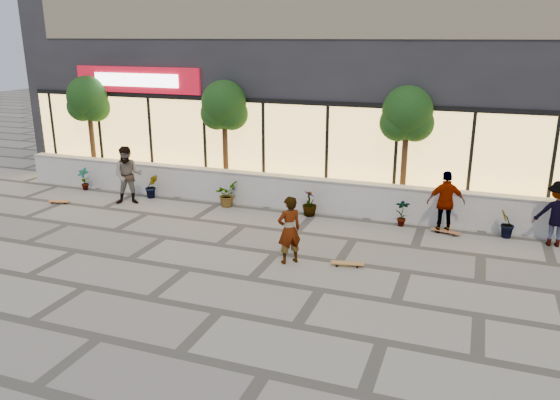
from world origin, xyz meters
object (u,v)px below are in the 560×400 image
(skater_right_near, at_px, (446,202))
(skateboard_left, at_px, (59,202))
(skateboard_center, at_px, (347,263))
(tree_west, at_px, (88,102))
(tree_mideast, at_px, (407,117))
(skater_left, at_px, (128,175))
(skateboard_right_near, at_px, (446,231))
(tree_midwest, at_px, (224,108))
(skater_right_far, at_px, (557,214))
(skater_center, at_px, (289,230))

(skater_right_near, height_order, skateboard_left, skater_right_near)
(skateboard_center, xyz_separation_m, skateboard_left, (-10.10, 1.73, -0.01))
(tree_west, bearing_deg, tree_mideast, 0.00)
(tree_mideast, height_order, skater_left, tree_mideast)
(skater_left, height_order, skateboard_right_near, skater_left)
(tree_west, height_order, skateboard_right_near, tree_west)
(tree_mideast, bearing_deg, skater_right_near, -45.41)
(tree_mideast, bearing_deg, skateboard_center, -97.49)
(tree_west, height_order, tree_midwest, same)
(tree_mideast, bearing_deg, skater_left, -166.20)
(skateboard_left, bearing_deg, skater_right_far, -10.26)
(tree_west, relative_size, skater_right_near, 2.21)
(skateboard_left, bearing_deg, skateboard_center, -25.73)
(tree_west, height_order, skater_right_far, tree_west)
(tree_west, height_order, skateboard_center, tree_west)
(skateboard_center, bearing_deg, tree_midwest, 128.39)
(tree_mideast, relative_size, skater_center, 2.33)
(tree_midwest, height_order, skateboard_right_near, tree_midwest)
(tree_midwest, height_order, skater_right_near, tree_midwest)
(tree_west, bearing_deg, skateboard_center, -23.02)
(skater_center, bearing_deg, tree_west, -72.16)
(skater_left, xyz_separation_m, skater_right_near, (9.89, 0.69, -0.07))
(skater_right_far, relative_size, skateboard_center, 2.15)
(skateboard_right_near, bearing_deg, skateboard_left, -158.74)
(tree_mideast, relative_size, skater_left, 2.05)
(tree_west, distance_m, skater_right_far, 15.87)
(tree_mideast, xyz_separation_m, skateboard_right_near, (1.45, -1.50, -2.91))
(skater_left, relative_size, skater_right_far, 1.09)
(skater_center, height_order, skateboard_center, skater_center)
(skater_center, height_order, skateboard_left, skater_center)
(skater_right_far, bearing_deg, skateboard_right_near, 3.44)
(skater_left, relative_size, skater_right_near, 1.08)
(tree_midwest, bearing_deg, skateboard_left, -148.37)
(skater_right_far, bearing_deg, tree_west, -3.77)
(tree_midwest, relative_size, tree_mideast, 1.00)
(tree_midwest, relative_size, skateboard_center, 4.84)
(tree_midwest, distance_m, skateboard_left, 6.25)
(tree_midwest, xyz_separation_m, skateboard_center, (5.39, -4.63, -2.91))
(skater_left, bearing_deg, skater_center, -49.61)
(tree_west, height_order, skater_left, tree_west)
(tree_west, bearing_deg, skater_right_near, -6.20)
(skateboard_left, bearing_deg, tree_west, 89.26)
(skater_center, bearing_deg, tree_midwest, -95.62)
(skater_right_far, bearing_deg, tree_midwest, -6.50)
(tree_west, relative_size, skateboard_center, 4.84)
(tree_mideast, distance_m, skateboard_right_near, 3.58)
(tree_midwest, relative_size, skater_right_far, 2.25)
(tree_midwest, height_order, skateboard_center, tree_midwest)
(skater_left, bearing_deg, skater_right_near, -22.42)
(skater_left, relative_size, skateboard_left, 2.67)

